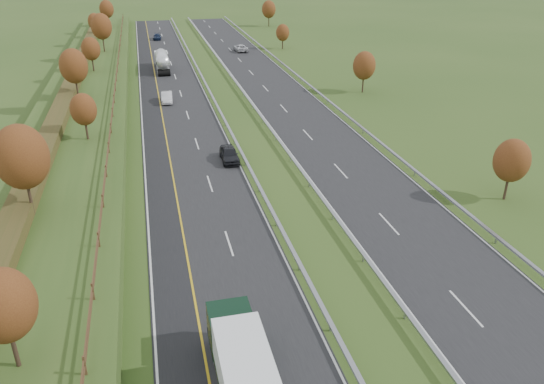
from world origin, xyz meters
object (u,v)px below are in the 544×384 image
at_px(car_dark_near, 229,154).
at_px(car_small_far, 157,37).
at_px(car_silver_mid, 167,97).
at_px(car_oncoming, 241,48).
at_px(road_tanker, 162,60).

xyz_separation_m(car_dark_near, car_small_far, (-4.35, 83.79, -0.13)).
relative_size(car_silver_mid, car_oncoming, 0.86).
bearing_deg(car_small_far, car_dark_near, -82.73).
height_order(car_dark_near, car_silver_mid, car_dark_near).
relative_size(car_silver_mid, car_small_far, 1.02).
relative_size(road_tanker, car_small_far, 2.48).
height_order(car_small_far, car_oncoming, car_oncoming).
distance_m(car_dark_near, car_silver_mid, 26.31).
relative_size(car_dark_near, car_silver_mid, 1.01).
relative_size(road_tanker, car_silver_mid, 2.44).
bearing_deg(car_dark_near, car_silver_mid, 102.41).
bearing_deg(car_silver_mid, car_small_far, 91.64).
xyz_separation_m(road_tanker, car_oncoming, (17.80, 15.19, -1.08)).
bearing_deg(road_tanker, car_small_far, 89.26).
distance_m(car_silver_mid, car_oncoming, 42.05).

